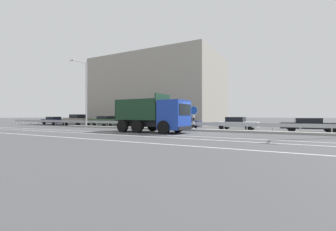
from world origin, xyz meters
TOP-DOWN VIEW (x-y plane):
  - ground_plane at (0.00, 0.00)m, footprint 320.00×320.00m
  - lane_strip_0 at (-3.96, -2.79)m, footprint 68.14×0.16m
  - lane_strip_1 at (-3.96, -4.43)m, footprint 68.14×0.16m
  - lane_strip_2 at (-3.96, -7.43)m, footprint 68.14×0.16m
  - median_island at (0.00, 2.61)m, footprint 37.48×1.10m
  - median_guardrail at (-0.00, 3.77)m, footprint 68.14×0.09m
  - dump_truck at (-3.07, -1.02)m, footprint 6.50×2.78m
  - median_road_sign at (-1.55, 2.61)m, footprint 0.82×0.16m
  - street_lamp_0 at (-15.84, 2.41)m, footprint 0.70×2.30m
  - parked_car_0 at (-26.78, 5.78)m, footprint 4.42×1.84m
  - parked_car_1 at (-21.11, 5.58)m, footprint 4.65×2.01m
  - parked_car_2 at (-15.63, 5.86)m, footprint 4.66×2.01m
  - parked_car_3 at (-10.20, 5.46)m, footprint 4.76×2.29m
  - parked_car_4 at (-4.32, 6.03)m, footprint 4.25×1.93m
  - parked_car_5 at (1.74, 5.88)m, footprint 4.08×2.03m
  - parked_car_6 at (7.90, 5.69)m, footprint 4.68×2.03m
  - background_building_0 at (-13.58, 16.53)m, footprint 20.55×13.45m

SIDE VIEW (x-z plane):
  - ground_plane at x=0.00m, z-range 0.00..0.00m
  - lane_strip_0 at x=-3.96m, z-range 0.00..0.01m
  - lane_strip_1 at x=-3.96m, z-range 0.00..0.01m
  - lane_strip_2 at x=-3.96m, z-range 0.00..0.01m
  - median_island at x=0.00m, z-range 0.00..0.18m
  - median_guardrail at x=0.00m, z-range 0.18..0.96m
  - parked_car_6 at x=7.90m, z-range 0.03..1.25m
  - parked_car_0 at x=-26.78m, z-range 0.03..1.28m
  - parked_car_5 at x=1.74m, z-range 0.02..1.30m
  - parked_car_4 at x=-4.32m, z-range 0.02..1.34m
  - parked_car_2 at x=-15.63m, z-range 0.03..1.39m
  - parked_car_3 at x=-10.20m, z-range 0.00..1.52m
  - parked_car_1 at x=-21.11m, z-range -0.01..1.60m
  - median_road_sign at x=-1.55m, z-range 0.09..2.41m
  - dump_truck at x=-3.07m, z-range -0.30..2.91m
  - street_lamp_0 at x=-15.84m, z-range 0.49..8.58m
  - background_building_0 at x=-13.58m, z-range 0.00..11.12m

